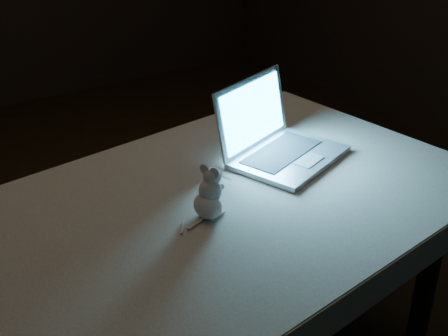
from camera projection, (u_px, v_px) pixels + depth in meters
floor at (168, 278)px, 2.70m from camera, size 5.00×5.00×0.00m
table at (229, 298)px, 1.98m from camera, size 1.54×1.08×0.77m
tablecloth at (248, 201)px, 1.87m from camera, size 1.76×1.40×0.10m
laptop at (291, 125)px, 1.95m from camera, size 0.46×0.43×0.25m
plush_mouse at (208, 193)px, 1.66m from camera, size 0.15×0.15×0.16m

